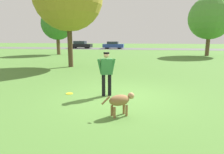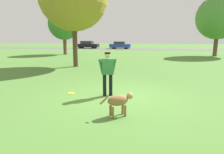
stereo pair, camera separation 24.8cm
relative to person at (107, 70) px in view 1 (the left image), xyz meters
The scene contains 9 objects.
ground_plane 1.08m from the person, ahead, with size 120.00×120.00×0.00m, color #4C7A33.
far_road_strip 30.11m from the person, 89.00° to the left, with size 120.00×6.00×0.01m.
person is the anchor object (origin of this frame).
dog 2.04m from the person, 68.68° to the right, with size 0.89×0.62×0.63m.
frisbee 1.73m from the person, behind, with size 0.27×0.27×0.02m.
tree_far_right 19.92m from the person, 63.70° to the left, with size 4.78×4.78×6.64m.
tree_far_left 19.04m from the person, 118.50° to the left, with size 3.82×3.82×5.60m.
parked_car_black 31.84m from the person, 109.06° to the left, with size 4.25×1.78×1.40m.
parked_car_blue 30.13m from the person, 97.74° to the left, with size 3.81×1.76×1.33m.
Camera 1 is at (0.74, -6.95, 2.14)m, focal length 32.00 mm.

